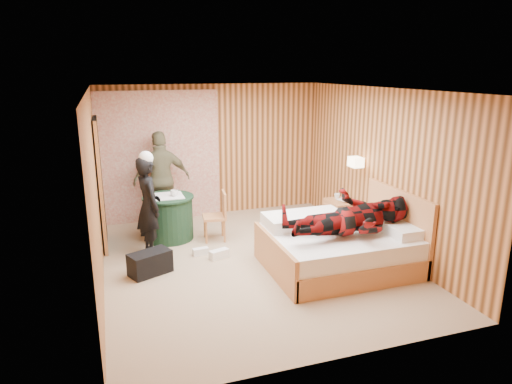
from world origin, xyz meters
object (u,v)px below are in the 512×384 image
object	(u,v)px
wall_lamp	(356,162)
bed	(339,246)
man_at_table	(162,179)
man_on_bed	(351,207)
duffel_bag	(150,263)
round_table	(169,217)
chair_near	(218,212)
nightstand	(340,215)
woman_standing	(149,206)
chair_far	(162,198)

from	to	relation	value
wall_lamp	bed	world-z (taller)	wall_lamp
man_at_table	man_on_bed	distance (m)	3.58
duffel_bag	man_at_table	distance (m)	2.17
bed	man_at_table	size ratio (longest dim) A/B	1.16
bed	round_table	world-z (taller)	bed
round_table	man_at_table	world-z (taller)	man_at_table
bed	man_at_table	bearing A→B (deg)	129.45
round_table	man_on_bed	distance (m)	3.10
chair_near	wall_lamp	bearing A→B (deg)	82.18
wall_lamp	round_table	size ratio (longest dim) A/B	0.31
bed	nightstand	world-z (taller)	bed
wall_lamp	round_table	xyz separation A→B (m)	(-2.95, 0.90, -0.92)
round_table	chair_near	xyz separation A→B (m)	(0.78, -0.30, 0.10)
round_table	woman_standing	bearing A→B (deg)	-122.87
man_at_table	duffel_bag	bearing A→B (deg)	70.36
wall_lamp	man_on_bed	size ratio (longest dim) A/B	0.15
chair_far	chair_near	xyz separation A→B (m)	(0.80, -0.97, -0.06)
duffel_bag	man_on_bed	distance (m)	2.87
wall_lamp	chair_far	distance (m)	3.45
chair_near	woman_standing	world-z (taller)	woman_standing
man_at_table	man_on_bed	world-z (taller)	man_on_bed
chair_near	woman_standing	xyz separation A→B (m)	(-1.14, -0.26, 0.29)
wall_lamp	man_at_table	world-z (taller)	man_at_table
bed	nightstand	xyz separation A→B (m)	(0.76, 1.37, -0.03)
chair_far	chair_near	bearing A→B (deg)	-68.22
wall_lamp	man_at_table	size ratio (longest dim) A/B	0.15
bed	round_table	bearing A→B (deg)	138.45
wall_lamp	round_table	bearing A→B (deg)	163.03
wall_lamp	chair_far	bearing A→B (deg)	152.20
nightstand	chair_near	xyz separation A→B (m)	(-2.13, 0.23, 0.20)
nightstand	duffel_bag	world-z (taller)	nightstand
nightstand	man_at_table	distance (m)	3.21
chair_near	man_at_table	bearing A→B (deg)	-134.76
bed	chair_near	xyz separation A→B (m)	(-1.37, 1.61, 0.16)
round_table	chair_near	world-z (taller)	chair_near
bed	man_at_table	distance (m)	3.43
nightstand	duffel_bag	xyz separation A→B (m)	(-3.36, -0.76, -0.12)
bed	chair_far	bearing A→B (deg)	130.21
wall_lamp	chair_far	size ratio (longest dim) A/B	0.28
wall_lamp	bed	distance (m)	1.62
bed	man_at_table	world-z (taller)	man_at_table
bed	man_on_bed	world-z (taller)	man_on_bed
chair_near	man_on_bed	world-z (taller)	man_on_bed
wall_lamp	chair_near	distance (m)	2.40
nightstand	chair_near	world-z (taller)	chair_near
duffel_bag	woman_standing	xyz separation A→B (m)	(0.09, 0.73, 0.60)
chair_near	duffel_bag	world-z (taller)	chair_near
wall_lamp	man_on_bed	distance (m)	1.49
wall_lamp	bed	bearing A→B (deg)	-128.42
nightstand	woman_standing	size ratio (longest dim) A/B	0.37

